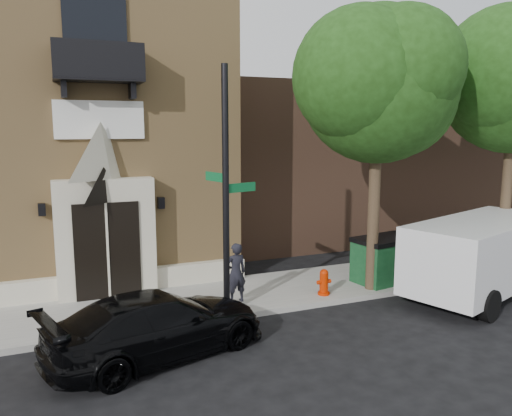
{
  "coord_description": "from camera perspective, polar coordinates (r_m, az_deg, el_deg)",
  "views": [
    {
      "loc": [
        -2.24,
        -11.0,
        4.68
      ],
      "look_at": [
        3.09,
        2.0,
        2.43
      ],
      "focal_mm": 35.0,
      "sensor_mm": 36.0,
      "label": 1
    }
  ],
  "objects": [
    {
      "name": "ground",
      "position": [
        12.16,
        -10.23,
        -13.68
      ],
      "size": [
        120.0,
        120.0,
        0.0
      ],
      "primitive_type": "plane",
      "color": "black",
      "rests_on": "ground"
    },
    {
      "name": "sidewalk",
      "position": [
        13.71,
        -7.42,
        -10.61
      ],
      "size": [
        42.0,
        3.0,
        0.15
      ],
      "primitive_type": "cube",
      "color": "gray",
      "rests_on": "ground"
    },
    {
      "name": "church",
      "position": [
        18.97,
        -24.79,
        8.13
      ],
      "size": [
        12.2,
        11.01,
        9.3
      ],
      "color": "tan",
      "rests_on": "ground"
    },
    {
      "name": "neighbour_building",
      "position": [
        24.59,
        13.22,
        5.41
      ],
      "size": [
        18.0,
        8.0,
        6.4
      ],
      "primitive_type": "cube",
      "color": "brown",
      "rests_on": "ground"
    },
    {
      "name": "street_tree_left",
      "position": [
        14.09,
        14.15,
        13.66
      ],
      "size": [
        4.97,
        4.38,
        7.77
      ],
      "color": "#38281C",
      "rests_on": "sidewalk"
    },
    {
      "name": "black_sedan",
      "position": [
        10.75,
        -11.1,
        -12.94
      ],
      "size": [
        5.01,
        3.15,
        1.35
      ],
      "primitive_type": "imported",
      "rotation": [
        0.0,
        0.0,
        1.86
      ],
      "color": "black",
      "rests_on": "ground"
    },
    {
      "name": "cargo_van",
      "position": [
        15.49,
        24.73,
        -4.67
      ],
      "size": [
        5.71,
        3.74,
        2.18
      ],
      "rotation": [
        0.0,
        0.0,
        0.33
      ],
      "color": "white",
      "rests_on": "ground"
    },
    {
      "name": "street_sign",
      "position": [
        11.95,
        -3.45,
        1.83
      ],
      "size": [
        1.1,
        0.93,
        6.0
      ],
      "rotation": [
        0.0,
        0.0,
        0.26
      ],
      "color": "black",
      "rests_on": "sidewalk"
    },
    {
      "name": "fire_hydrant",
      "position": [
        13.96,
        7.77,
        -8.39
      ],
      "size": [
        0.41,
        0.33,
        0.72
      ],
      "color": "#B32000",
      "rests_on": "sidewalk"
    },
    {
      "name": "dumpster",
      "position": [
        15.49,
        14.8,
        -5.6
      ],
      "size": [
        2.22,
        1.49,
        1.34
      ],
      "rotation": [
        0.0,
        0.0,
        0.17
      ],
      "color": "#0F3A1C",
      "rests_on": "sidewalk"
    },
    {
      "name": "planter",
      "position": [
        14.37,
        -16.02,
        -8.24
      ],
      "size": [
        0.73,
        0.67,
        0.67
      ],
      "primitive_type": "imported",
      "rotation": [
        0.0,
        0.0,
        0.29
      ],
      "color": "#365A2C",
      "rests_on": "sidewalk"
    },
    {
      "name": "pedestrian_near",
      "position": [
        13.15,
        -2.33,
        -7.41
      ],
      "size": [
        0.62,
        0.44,
        1.59
      ],
      "primitive_type": "imported",
      "rotation": [
        0.0,
        0.0,
        3.24
      ],
      "color": "black",
      "rests_on": "sidewalk"
    }
  ]
}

